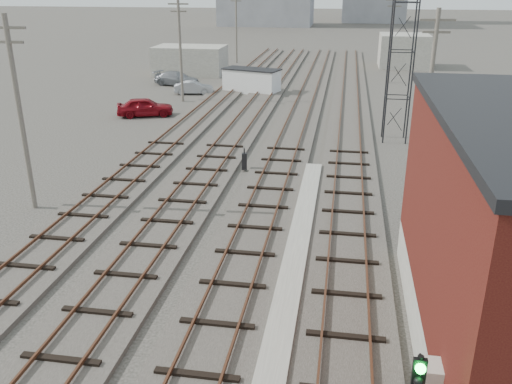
% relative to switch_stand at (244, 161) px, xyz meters
% --- Properties ---
extents(ground, '(320.00, 320.00, 0.00)m').
position_rel_switch_stand_xyz_m(ground, '(3.45, 33.03, -0.60)').
color(ground, '#282621').
rests_on(ground, ground).
extents(track_right, '(3.20, 90.00, 0.39)m').
position_rel_switch_stand_xyz_m(track_right, '(5.95, 12.03, -0.49)').
color(track_right, '#332D28').
rests_on(track_right, ground).
extents(track_mid_right, '(3.20, 90.00, 0.39)m').
position_rel_switch_stand_xyz_m(track_mid_right, '(1.95, 12.03, -0.49)').
color(track_mid_right, '#332D28').
rests_on(track_mid_right, ground).
extents(track_mid_left, '(3.20, 90.00, 0.39)m').
position_rel_switch_stand_xyz_m(track_mid_left, '(-2.05, 12.03, -0.49)').
color(track_mid_left, '#332D28').
rests_on(track_mid_left, ground).
extents(track_left, '(3.20, 90.00, 0.39)m').
position_rel_switch_stand_xyz_m(track_left, '(-6.05, 12.03, -0.49)').
color(track_left, '#332D28').
rests_on(track_left, ground).
extents(platform_curb, '(0.90, 28.00, 0.26)m').
position_rel_switch_stand_xyz_m(platform_curb, '(3.95, -12.97, -0.47)').
color(platform_curb, gray).
rests_on(platform_curb, ground).
extents(lattice_tower, '(1.60, 1.60, 15.00)m').
position_rel_switch_stand_xyz_m(lattice_tower, '(8.95, 8.03, 6.90)').
color(lattice_tower, black).
rests_on(lattice_tower, ground).
extents(utility_pole_left_a, '(1.80, 0.24, 9.00)m').
position_rel_switch_stand_xyz_m(utility_pole_left_a, '(-9.05, -6.97, 4.20)').
color(utility_pole_left_a, '#595147').
rests_on(utility_pole_left_a, ground).
extents(utility_pole_left_b, '(1.80, 0.24, 9.00)m').
position_rel_switch_stand_xyz_m(utility_pole_left_b, '(-9.05, 18.03, 4.20)').
color(utility_pole_left_b, '#595147').
rests_on(utility_pole_left_b, ground).
extents(utility_pole_left_c, '(1.80, 0.24, 9.00)m').
position_rel_switch_stand_xyz_m(utility_pole_left_c, '(-9.05, 43.03, 4.20)').
color(utility_pole_left_c, '#595147').
rests_on(utility_pole_left_c, ground).
extents(utility_pole_right_a, '(1.80, 0.24, 9.00)m').
position_rel_switch_stand_xyz_m(utility_pole_right_a, '(9.95, 1.03, 4.20)').
color(utility_pole_right_a, '#595147').
rests_on(utility_pole_right_a, ground).
extents(utility_pole_right_b, '(1.80, 0.24, 9.00)m').
position_rel_switch_stand_xyz_m(utility_pole_right_b, '(9.95, 31.03, 4.20)').
color(utility_pole_right_b, '#595147').
rests_on(utility_pole_right_b, ground).
extents(shed_left, '(8.00, 5.00, 3.20)m').
position_rel_switch_stand_xyz_m(shed_left, '(-12.55, 33.03, 1.00)').
color(shed_left, gray).
rests_on(shed_left, ground).
extents(shed_right, '(6.00, 6.00, 4.00)m').
position_rel_switch_stand_xyz_m(shed_right, '(12.45, 43.03, 1.40)').
color(shed_right, gray).
rests_on(shed_right, ground).
extents(switch_stand, '(0.34, 0.34, 1.27)m').
position_rel_switch_stand_xyz_m(switch_stand, '(0.00, 0.00, 0.00)').
color(switch_stand, black).
rests_on(switch_stand, ground).
extents(site_trailer, '(5.95, 3.88, 2.31)m').
position_rel_switch_stand_xyz_m(site_trailer, '(-3.60, 23.22, 0.57)').
color(site_trailer, white).
rests_on(site_trailer, ground).
extents(car_red, '(4.81, 3.21, 1.52)m').
position_rel_switch_stand_xyz_m(car_red, '(-10.40, 12.03, 0.16)').
color(car_red, maroon).
rests_on(car_red, ground).
extents(car_silver, '(3.90, 1.96, 1.23)m').
position_rel_switch_stand_xyz_m(car_silver, '(-8.98, 21.55, 0.01)').
color(car_silver, '#999BA0').
rests_on(car_silver, ground).
extents(car_grey, '(5.24, 3.08, 1.43)m').
position_rel_switch_stand_xyz_m(car_grey, '(-11.95, 25.70, 0.11)').
color(car_grey, slate).
rests_on(car_grey, ground).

